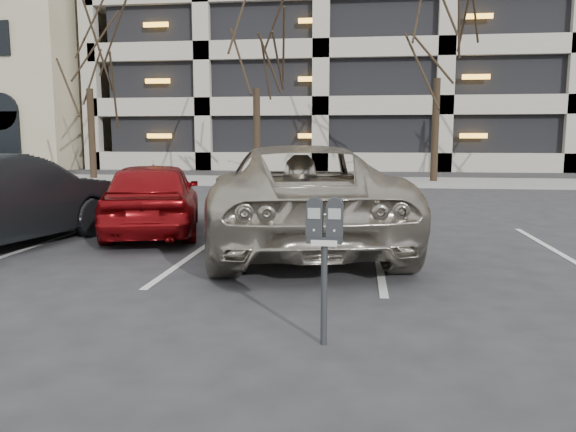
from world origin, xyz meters
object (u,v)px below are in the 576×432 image
Objects in this scene: tree_a at (87,31)px; tree_b at (256,29)px; parking_meter at (325,235)px; suv_silver at (296,196)px; tree_c at (439,11)px; car_red at (153,197)px.

tree_a reaches higher than tree_b.
parking_meter is 4.56m from suv_silver.
tree_c is 1.40× the size of suv_silver.
suv_silver is at bearing 100.44° from parking_meter.
car_red is at bearing -88.59° from tree_b.
tree_c is at bearing -133.82° from car_red.
tree_b is at bearing 0.00° from tree_a.
suv_silver is at bearing -76.94° from tree_b.
tree_b is at bearing -89.43° from suv_silver.
suv_silver is (3.08, -13.27, -5.19)m from tree_b.
car_red is (0.31, -12.45, -5.33)m from tree_b.
parking_meter is (-3.19, -17.77, -5.54)m from tree_c.
parking_meter is 0.19× the size of suv_silver.
parking_meter is at bearing -100.16° from tree_c.
tree_b reaches higher than car_red.
suv_silver is (-0.74, 4.50, -0.13)m from parking_meter.
car_red reaches higher than parking_meter.
tree_c reaches higher than car_red.
tree_b is at bearing 180.00° from tree_c.
tree_c is at bearing 80.98° from parking_meter.
tree_a is 15.42m from car_red.
suv_silver is at bearing 147.83° from car_red.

